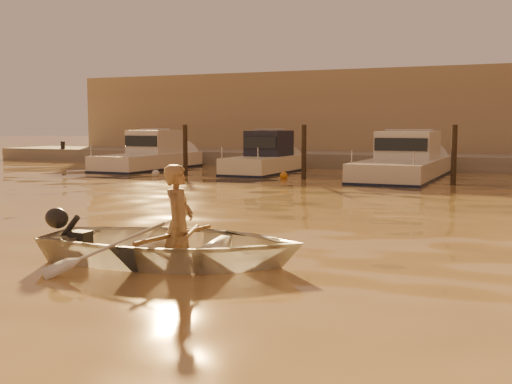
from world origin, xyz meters
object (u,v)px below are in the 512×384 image
at_px(waterfront_building, 491,117).
at_px(moored_boat_0, 148,155).
at_px(person, 179,224).
at_px(moored_boat_2, 404,161).
at_px(moored_boat_1, 264,158).
at_px(dinghy, 172,244).

bearing_deg(waterfront_building, moored_boat_0, -141.24).
distance_m(person, moored_boat_2, 16.43).
bearing_deg(moored_boat_1, dinghy, -71.19).
relative_size(dinghy, waterfront_building, 0.08).
bearing_deg(moored_boat_0, moored_boat_2, 0.00).
bearing_deg(moored_boat_1, moored_boat_2, 0.00).
xyz_separation_m(person, moored_boat_0, (-11.38, 16.43, 0.06)).
height_order(dinghy, moored_boat_2, moored_boat_2).
xyz_separation_m(person, moored_boat_1, (-5.70, 16.43, 0.06)).
relative_size(moored_boat_0, moored_boat_2, 0.82).
relative_size(moored_boat_0, waterfront_building, 0.15).
relative_size(dinghy, moored_boat_1, 0.67).
bearing_deg(moored_boat_2, moored_boat_1, 180.00).
xyz_separation_m(dinghy, waterfront_building, (2.41, 27.45, 2.12)).
height_order(moored_boat_1, waterfront_building, waterfront_building).
distance_m(moored_boat_1, moored_boat_2, 5.75).
bearing_deg(moored_boat_1, waterfront_building, 53.91).
distance_m(dinghy, moored_boat_0, 19.95).
xyz_separation_m(moored_boat_0, moored_boat_2, (11.43, 0.00, 0.00)).
relative_size(person, waterfront_building, 0.04).
xyz_separation_m(moored_boat_0, moored_boat_1, (5.68, 0.00, 0.00)).
distance_m(dinghy, moored_boat_2, 16.46).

